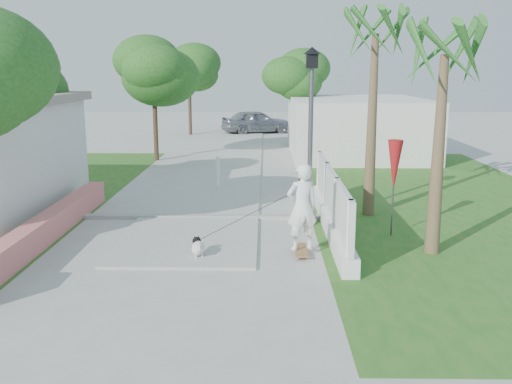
{
  "coord_description": "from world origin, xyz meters",
  "views": [
    {
      "loc": [
        1.78,
        -8.7,
        3.9
      ],
      "look_at": [
        1.56,
        4.3,
        1.1
      ],
      "focal_mm": 40.0,
      "sensor_mm": 36.0,
      "label": 1
    }
  ],
  "objects_px": {
    "bollard": "(218,171)",
    "parked_car": "(256,122)",
    "patio_umbrella": "(394,166)",
    "dog": "(198,247)",
    "street_lamp": "(311,130)",
    "skateboarder": "(285,211)"
  },
  "relations": [
    {
      "from": "parked_car",
      "to": "bollard",
      "type": "bearing_deg",
      "value": 155.59
    },
    {
      "from": "patio_umbrella",
      "to": "parked_car",
      "type": "height_order",
      "value": "patio_umbrella"
    },
    {
      "from": "skateboarder",
      "to": "parked_car",
      "type": "distance_m",
      "value": 23.87
    },
    {
      "from": "street_lamp",
      "to": "bollard",
      "type": "distance_m",
      "value": 5.56
    },
    {
      "from": "patio_umbrella",
      "to": "dog",
      "type": "relative_size",
      "value": 3.75
    },
    {
      "from": "patio_umbrella",
      "to": "dog",
      "type": "xyz_separation_m",
      "value": [
        -4.44,
        -1.72,
        -1.45
      ]
    },
    {
      "from": "skateboarder",
      "to": "parked_car",
      "type": "height_order",
      "value": "skateboarder"
    },
    {
      "from": "parked_car",
      "to": "skateboarder",
      "type": "bearing_deg",
      "value": 161.4
    },
    {
      "from": "patio_umbrella",
      "to": "dog",
      "type": "bearing_deg",
      "value": -158.82
    },
    {
      "from": "bollard",
      "to": "parked_car",
      "type": "xyz_separation_m",
      "value": [
        1.0,
        16.87,
        0.14
      ]
    },
    {
      "from": "street_lamp",
      "to": "skateboarder",
      "type": "xyz_separation_m",
      "value": [
        -0.69,
        -2.48,
        -1.45
      ]
    },
    {
      "from": "bollard",
      "to": "skateboarder",
      "type": "height_order",
      "value": "skateboarder"
    },
    {
      "from": "street_lamp",
      "to": "bollard",
      "type": "relative_size",
      "value": 4.07
    },
    {
      "from": "patio_umbrella",
      "to": "parked_car",
      "type": "bearing_deg",
      "value": 99.14
    },
    {
      "from": "bollard",
      "to": "dog",
      "type": "relative_size",
      "value": 1.77
    },
    {
      "from": "skateboarder",
      "to": "parked_car",
      "type": "relative_size",
      "value": 0.61
    },
    {
      "from": "parked_car",
      "to": "dog",
      "type": "bearing_deg",
      "value": 156.99
    },
    {
      "from": "street_lamp",
      "to": "skateboarder",
      "type": "bearing_deg",
      "value": -105.63
    },
    {
      "from": "patio_umbrella",
      "to": "street_lamp",
      "type": "bearing_deg",
      "value": 152.24
    },
    {
      "from": "patio_umbrella",
      "to": "dog",
      "type": "height_order",
      "value": "patio_umbrella"
    },
    {
      "from": "dog",
      "to": "parked_car",
      "type": "relative_size",
      "value": 0.14
    },
    {
      "from": "dog",
      "to": "parked_car",
      "type": "bearing_deg",
      "value": 73.33
    }
  ]
}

